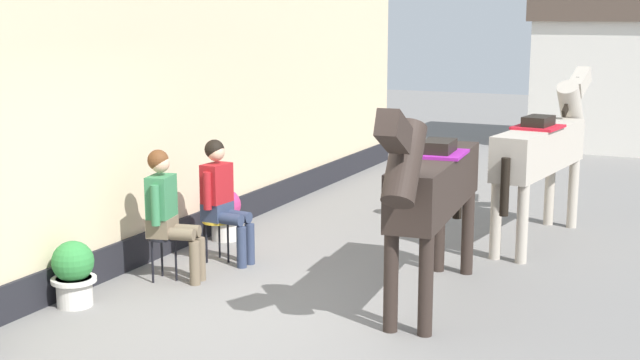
{
  "coord_description": "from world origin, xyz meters",
  "views": [
    {
      "loc": [
        3.34,
        -6.84,
        2.77
      ],
      "look_at": [
        -0.4,
        1.2,
        1.05
      ],
      "focal_mm": 48.57,
      "sensor_mm": 36.0,
      "label": 1
    }
  ],
  "objects_px": {
    "seated_visitor_far": "(222,195)",
    "flower_planter_farthest": "(225,213)",
    "spare_stool_white": "(409,188)",
    "flower_planter_inner_near": "(73,272)",
    "seated_visitor_near": "(167,208)",
    "saddled_horse_near": "(432,186)",
    "saddled_horse_far": "(543,148)"
  },
  "relations": [
    {
      "from": "seated_visitor_far",
      "to": "flower_planter_farthest",
      "type": "distance_m",
      "value": 1.07
    },
    {
      "from": "seated_visitor_far",
      "to": "flower_planter_inner_near",
      "type": "relative_size",
      "value": 2.17
    },
    {
      "from": "saddled_horse_far",
      "to": "flower_planter_inner_near",
      "type": "relative_size",
      "value": 4.67
    },
    {
      "from": "saddled_horse_near",
      "to": "spare_stool_white",
      "type": "distance_m",
      "value": 3.69
    },
    {
      "from": "flower_planter_inner_near",
      "to": "saddled_horse_near",
      "type": "bearing_deg",
      "value": 26.2
    },
    {
      "from": "flower_planter_farthest",
      "to": "seated_visitor_far",
      "type": "bearing_deg",
      "value": -60.52
    },
    {
      "from": "seated_visitor_near",
      "to": "saddled_horse_far",
      "type": "xyz_separation_m",
      "value": [
        3.2,
        3.31,
        0.38
      ]
    },
    {
      "from": "seated_visitor_near",
      "to": "seated_visitor_far",
      "type": "xyz_separation_m",
      "value": [
        0.15,
        0.83,
        0.0
      ]
    },
    {
      "from": "saddled_horse_far",
      "to": "spare_stool_white",
      "type": "bearing_deg",
      "value": 165.81
    },
    {
      "from": "seated_visitor_far",
      "to": "flower_planter_inner_near",
      "type": "distance_m",
      "value": 2.01
    },
    {
      "from": "saddled_horse_near",
      "to": "flower_planter_inner_near",
      "type": "distance_m",
      "value": 3.51
    },
    {
      "from": "seated_visitor_far",
      "to": "flower_planter_farthest",
      "type": "height_order",
      "value": "seated_visitor_far"
    },
    {
      "from": "seated_visitor_far",
      "to": "saddled_horse_far",
      "type": "relative_size",
      "value": 0.47
    },
    {
      "from": "seated_visitor_near",
      "to": "spare_stool_white",
      "type": "xyz_separation_m",
      "value": [
        1.32,
        3.79,
        -0.38
      ]
    },
    {
      "from": "flower_planter_farthest",
      "to": "saddled_horse_near",
      "type": "bearing_deg",
      "value": -22.05
    },
    {
      "from": "flower_planter_inner_near",
      "to": "saddled_horse_far",
      "type": "bearing_deg",
      "value": 50.84
    },
    {
      "from": "saddled_horse_near",
      "to": "saddled_horse_far",
      "type": "bearing_deg",
      "value": 80.2
    },
    {
      "from": "seated_visitor_far",
      "to": "seated_visitor_near",
      "type": "bearing_deg",
      "value": -99.98
    },
    {
      "from": "seated_visitor_far",
      "to": "flower_planter_inner_near",
      "type": "bearing_deg",
      "value": -105.03
    },
    {
      "from": "flower_planter_farthest",
      "to": "spare_stool_white",
      "type": "xyz_separation_m",
      "value": [
        1.66,
        2.11,
        0.07
      ]
    },
    {
      "from": "flower_planter_inner_near",
      "to": "flower_planter_farthest",
      "type": "xyz_separation_m",
      "value": [
        0.03,
        2.74,
        0.0
      ]
    },
    {
      "from": "saddled_horse_near",
      "to": "seated_visitor_near",
      "type": "bearing_deg",
      "value": -170.53
    },
    {
      "from": "flower_planter_inner_near",
      "to": "flower_planter_farthest",
      "type": "relative_size",
      "value": 1.0
    },
    {
      "from": "saddled_horse_near",
      "to": "spare_stool_white",
      "type": "relative_size",
      "value": 6.51
    },
    {
      "from": "saddled_horse_far",
      "to": "spare_stool_white",
      "type": "height_order",
      "value": "saddled_horse_far"
    },
    {
      "from": "saddled_horse_near",
      "to": "spare_stool_white",
      "type": "bearing_deg",
      "value": 112.48
    },
    {
      "from": "seated_visitor_near",
      "to": "saddled_horse_near",
      "type": "xyz_separation_m",
      "value": [
        2.7,
        0.45,
        0.38
      ]
    },
    {
      "from": "seated_visitor_near",
      "to": "saddled_horse_near",
      "type": "distance_m",
      "value": 2.77
    },
    {
      "from": "seated_visitor_far",
      "to": "saddled_horse_near",
      "type": "xyz_separation_m",
      "value": [
        2.56,
        -0.38,
        0.38
      ]
    },
    {
      "from": "seated_visitor_near",
      "to": "flower_planter_inner_near",
      "type": "distance_m",
      "value": 1.2
    },
    {
      "from": "seated_visitor_far",
      "to": "saddled_horse_near",
      "type": "height_order",
      "value": "saddled_horse_near"
    },
    {
      "from": "flower_planter_inner_near",
      "to": "spare_stool_white",
      "type": "height_order",
      "value": "flower_planter_inner_near"
    }
  ]
}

